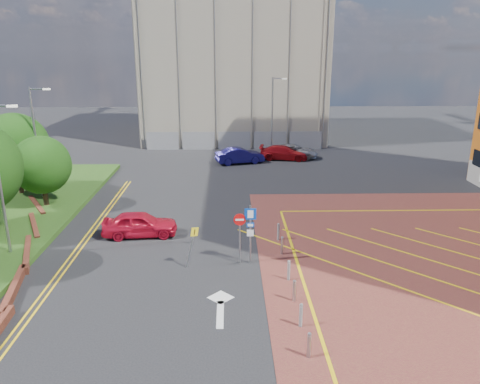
{
  "coord_description": "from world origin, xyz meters",
  "views": [
    {
      "loc": [
        -0.56,
        -21.57,
        10.9
      ],
      "look_at": [
        0.05,
        4.74,
        2.77
      ],
      "focal_mm": 35.0,
      "sensor_mm": 36.0,
      "label": 1
    }
  ],
  "objects_px": {
    "car_blue_back": "(240,156)",
    "car_silver_back": "(294,151)",
    "warning_sign": "(192,242)",
    "car_red_back": "(284,153)",
    "lamp_left_near": "(0,174)",
    "car_red_left": "(140,224)",
    "tree_d": "(15,147)",
    "lamp_left_far": "(37,139)",
    "sign_cluster": "(246,228)",
    "lamp_back": "(273,113)",
    "tree_c": "(42,165)"
  },
  "relations": [
    {
      "from": "car_red_back",
      "to": "car_blue_back",
      "type": "bearing_deg",
      "value": 117.96
    },
    {
      "from": "tree_c",
      "to": "lamp_back",
      "type": "xyz_separation_m",
      "value": [
        17.58,
        18.0,
        1.17
      ]
    },
    {
      "from": "car_red_left",
      "to": "tree_d",
      "type": "bearing_deg",
      "value": 47.64
    },
    {
      "from": "lamp_back",
      "to": "sign_cluster",
      "type": "xyz_separation_m",
      "value": [
        -3.78,
        -27.02,
        -2.41
      ]
    },
    {
      "from": "lamp_left_far",
      "to": "car_red_left",
      "type": "height_order",
      "value": "lamp_left_far"
    },
    {
      "from": "tree_c",
      "to": "car_blue_back",
      "type": "xyz_separation_m",
      "value": [
        13.97,
        13.35,
        -2.42
      ]
    },
    {
      "from": "tree_d",
      "to": "lamp_back",
      "type": "xyz_separation_m",
      "value": [
        20.58,
        15.0,
        0.49
      ]
    },
    {
      "from": "car_red_left",
      "to": "lamp_left_far",
      "type": "bearing_deg",
      "value": 45.15
    },
    {
      "from": "car_blue_back",
      "to": "car_silver_back",
      "type": "height_order",
      "value": "car_blue_back"
    },
    {
      "from": "car_red_left",
      "to": "car_silver_back",
      "type": "xyz_separation_m",
      "value": [
        12.07,
        20.7,
        -0.07
      ]
    },
    {
      "from": "tree_c",
      "to": "tree_d",
      "type": "height_order",
      "value": "tree_d"
    },
    {
      "from": "tree_d",
      "to": "lamp_back",
      "type": "bearing_deg",
      "value": 36.09
    },
    {
      "from": "warning_sign",
      "to": "tree_c",
      "type": "bearing_deg",
      "value": 139.15
    },
    {
      "from": "tree_d",
      "to": "car_red_back",
      "type": "distance_m",
      "value": 24.75
    },
    {
      "from": "warning_sign",
      "to": "car_silver_back",
      "type": "relative_size",
      "value": 0.45
    },
    {
      "from": "lamp_left_far",
      "to": "sign_cluster",
      "type": "height_order",
      "value": "lamp_left_far"
    },
    {
      "from": "tree_d",
      "to": "car_blue_back",
      "type": "relative_size",
      "value": 1.3
    },
    {
      "from": "warning_sign",
      "to": "car_blue_back",
      "type": "distance_m",
      "value": 23.08
    },
    {
      "from": "car_red_left",
      "to": "car_red_back",
      "type": "height_order",
      "value": "car_red_left"
    },
    {
      "from": "sign_cluster",
      "to": "car_silver_back",
      "type": "distance_m",
      "value": 25.3
    },
    {
      "from": "sign_cluster",
      "to": "warning_sign",
      "type": "height_order",
      "value": "sign_cluster"
    },
    {
      "from": "lamp_left_far",
      "to": "sign_cluster",
      "type": "distance_m",
      "value": 18.58
    },
    {
      "from": "car_silver_back",
      "to": "lamp_left_far",
      "type": "bearing_deg",
      "value": 136.9
    },
    {
      "from": "lamp_left_far",
      "to": "warning_sign",
      "type": "height_order",
      "value": "lamp_left_far"
    },
    {
      "from": "lamp_back",
      "to": "sign_cluster",
      "type": "distance_m",
      "value": 27.38
    },
    {
      "from": "warning_sign",
      "to": "car_red_left",
      "type": "bearing_deg",
      "value": 128.46
    },
    {
      "from": "lamp_left_near",
      "to": "car_red_left",
      "type": "xyz_separation_m",
      "value": [
        6.44,
        2.88,
        -3.9
      ]
    },
    {
      "from": "warning_sign",
      "to": "car_red_back",
      "type": "relative_size",
      "value": 0.46
    },
    {
      "from": "sign_cluster",
      "to": "car_silver_back",
      "type": "bearing_deg",
      "value": 76.74
    },
    {
      "from": "lamp_left_near",
      "to": "car_red_back",
      "type": "bearing_deg",
      "value": 52.76
    },
    {
      "from": "lamp_back",
      "to": "warning_sign",
      "type": "distance_m",
      "value": 28.45
    },
    {
      "from": "warning_sign",
      "to": "car_blue_back",
      "type": "height_order",
      "value": "warning_sign"
    },
    {
      "from": "lamp_left_far",
      "to": "car_silver_back",
      "type": "relative_size",
      "value": 1.62
    },
    {
      "from": "car_red_back",
      "to": "car_silver_back",
      "type": "relative_size",
      "value": 0.99
    },
    {
      "from": "lamp_back",
      "to": "sign_cluster",
      "type": "bearing_deg",
      "value": -97.97
    },
    {
      "from": "tree_d",
      "to": "warning_sign",
      "type": "distance_m",
      "value": 18.95
    },
    {
      "from": "car_blue_back",
      "to": "car_silver_back",
      "type": "bearing_deg",
      "value": -84.44
    },
    {
      "from": "car_red_left",
      "to": "lamp_back",
      "type": "bearing_deg",
      "value": -28.2
    },
    {
      "from": "sign_cluster",
      "to": "car_red_left",
      "type": "distance_m",
      "value": 7.48
    },
    {
      "from": "lamp_left_far",
      "to": "car_red_left",
      "type": "relative_size",
      "value": 1.8
    },
    {
      "from": "lamp_left_near",
      "to": "car_blue_back",
      "type": "height_order",
      "value": "lamp_left_near"
    },
    {
      "from": "tree_c",
      "to": "sign_cluster",
      "type": "relative_size",
      "value": 1.53
    },
    {
      "from": "warning_sign",
      "to": "car_red_back",
      "type": "xyz_separation_m",
      "value": [
        7.46,
        24.4,
        -0.72
      ]
    },
    {
      "from": "car_red_back",
      "to": "car_silver_back",
      "type": "distance_m",
      "value": 1.31
    },
    {
      "from": "tree_c",
      "to": "warning_sign",
      "type": "xyz_separation_m",
      "value": [
        11.01,
        -9.52,
        -1.76
      ]
    },
    {
      "from": "car_blue_back",
      "to": "tree_c",
      "type": "bearing_deg",
      "value": 117.72
    },
    {
      "from": "lamp_left_near",
      "to": "car_blue_back",
      "type": "bearing_deg",
      "value": 58.89
    },
    {
      "from": "tree_c",
      "to": "car_red_left",
      "type": "xyz_separation_m",
      "value": [
        7.52,
        -5.12,
        -2.44
      ]
    },
    {
      "from": "lamp_left_near",
      "to": "warning_sign",
      "type": "bearing_deg",
      "value": -8.71
    },
    {
      "from": "car_red_left",
      "to": "tree_c",
      "type": "bearing_deg",
      "value": 51.05
    }
  ]
}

